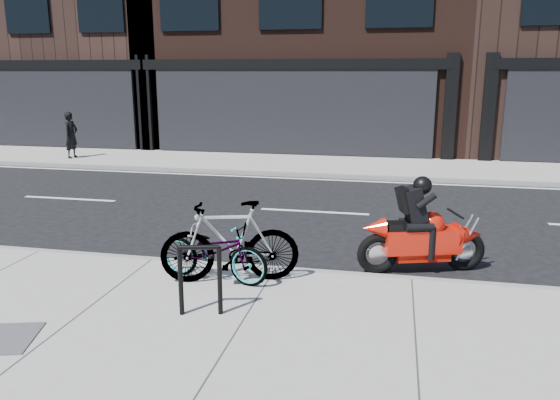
% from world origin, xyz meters
% --- Properties ---
extents(ground, '(120.00, 120.00, 0.00)m').
position_xyz_m(ground, '(0.00, 0.00, 0.00)').
color(ground, black).
rests_on(ground, ground).
extents(sidewalk_near, '(60.00, 6.00, 0.13)m').
position_xyz_m(sidewalk_near, '(0.00, -5.00, 0.07)').
color(sidewalk_near, gray).
rests_on(sidewalk_near, ground).
extents(sidewalk_far, '(60.00, 3.50, 0.13)m').
position_xyz_m(sidewalk_far, '(0.00, 7.75, 0.07)').
color(sidewalk_far, gray).
rests_on(sidewalk_far, ground).
extents(building_midwest, '(10.00, 10.00, 12.00)m').
position_xyz_m(building_midwest, '(-12.00, 14.50, 6.00)').
color(building_midwest, black).
rests_on(building_midwest, ground).
extents(bike_rack, '(0.52, 0.17, 0.88)m').
position_xyz_m(bike_rack, '(-0.55, -3.70, 0.65)').
color(bike_rack, black).
rests_on(bike_rack, sidewalk_near).
extents(bicycle_front, '(1.75, 0.88, 0.88)m').
position_xyz_m(bicycle_front, '(-0.75, -2.60, 0.57)').
color(bicycle_front, gray).
rests_on(bicycle_front, sidewalk_near).
extents(bicycle_rear, '(2.01, 1.07, 1.16)m').
position_xyz_m(bicycle_rear, '(-0.51, -2.60, 0.71)').
color(bicycle_rear, gray).
rests_on(bicycle_rear, sidewalk_near).
extents(motorcycle, '(1.97, 0.86, 1.51)m').
position_xyz_m(motorcycle, '(2.23, -1.27, 0.61)').
color(motorcycle, black).
rests_on(motorcycle, ground).
extents(pedestrian, '(0.42, 0.60, 1.56)m').
position_xyz_m(pedestrian, '(-9.11, 7.10, 0.91)').
color(pedestrian, black).
rests_on(pedestrian, sidewalk_far).
extents(utility_grate, '(0.93, 0.93, 0.02)m').
position_xyz_m(utility_grate, '(-2.51, -4.78, 0.14)').
color(utility_grate, '#434345').
rests_on(utility_grate, sidewalk_near).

